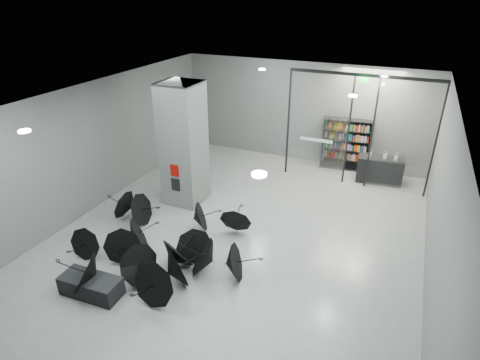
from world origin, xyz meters
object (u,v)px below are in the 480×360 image
at_px(column, 183,145).
at_px(umbrella_cluster, 159,252).
at_px(bench, 91,286).
at_px(bookshelf, 346,145).
at_px(shop_counter, 379,170).

height_order(column, umbrella_cluster, column).
xyz_separation_m(column, umbrella_cluster, (1.08, -3.23, -1.69)).
xyz_separation_m(bench, bookshelf, (4.08, 9.65, 0.78)).
xyz_separation_m(column, bookshelf, (4.40, 4.75, -0.98)).
relative_size(column, bench, 2.76).
bearing_deg(umbrella_cluster, bookshelf, 67.43).
xyz_separation_m(bookshelf, umbrella_cluster, (-3.32, -7.98, -0.71)).
height_order(column, bench, column).
height_order(column, bookshelf, column).
bearing_deg(column, umbrella_cluster, -71.52).
relative_size(column, umbrella_cluster, 0.79).
bearing_deg(column, bench, -86.33).
xyz_separation_m(shop_counter, umbrella_cluster, (-4.73, -7.29, -0.17)).
bearing_deg(umbrella_cluster, column, 108.48).
distance_m(column, bookshelf, 6.55).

